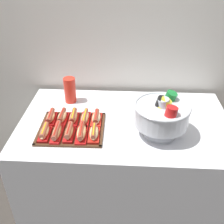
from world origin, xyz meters
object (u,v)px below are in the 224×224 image
(hot_dog_4, at_px, (93,133))
(hot_dog_5, at_px, (50,117))
(hot_dog_6, at_px, (61,117))
(cup_stack, at_px, (69,90))
(hot_dog_7, at_px, (73,117))
(punch_bowl, at_px, (161,114))
(hot_dog_2, at_px, (68,132))
(hot_dog_9, at_px, (96,118))
(hot_dog_0, at_px, (44,132))
(hot_dog_8, at_px, (84,118))
(hot_dog_3, at_px, (81,133))
(serving_tray, at_px, (71,129))
(buffet_table, at_px, (123,162))
(hot_dog_1, at_px, (56,132))

(hot_dog_4, bearing_deg, hot_dog_5, 152.29)
(hot_dog_6, bearing_deg, cup_stack, 88.70)
(hot_dog_7, bearing_deg, cup_stack, 104.58)
(punch_bowl, height_order, cup_stack, punch_bowl)
(hot_dog_2, relative_size, cup_stack, 0.81)
(hot_dog_4, height_order, hot_dog_9, same)
(hot_dog_0, relative_size, hot_dog_8, 0.89)
(hot_dog_0, relative_size, hot_dog_4, 1.03)
(hot_dog_3, xyz_separation_m, cup_stack, (-0.15, 0.43, 0.06))
(serving_tray, relative_size, hot_dog_3, 2.23)
(hot_dog_9, bearing_deg, buffet_table, 7.82)
(hot_dog_9, bearing_deg, hot_dog_1, -142.65)
(hot_dog_0, height_order, hot_dog_7, hot_dog_7)
(hot_dog_4, relative_size, hot_dog_5, 0.99)
(serving_tray, distance_m, punch_bowl, 0.57)
(hot_dog_2, bearing_deg, hot_dog_1, -178.90)
(hot_dog_5, xyz_separation_m, hot_dog_8, (0.22, 0.00, -0.00))
(hot_dog_0, bearing_deg, hot_dog_9, 29.91)
(hot_dog_4, height_order, hot_dog_7, hot_dog_7)
(hot_dog_4, height_order, hot_dog_6, same)
(hot_dog_9, bearing_deg, punch_bowl, -14.11)
(hot_dog_7, relative_size, cup_stack, 0.84)
(hot_dog_8, bearing_deg, serving_tray, -131.18)
(hot_dog_6, distance_m, hot_dog_9, 0.23)
(hot_dog_1, distance_m, hot_dog_3, 0.15)
(hot_dog_5, bearing_deg, punch_bowl, -7.74)
(punch_bowl, bearing_deg, hot_dog_9, 165.89)
(hot_dog_6, relative_size, hot_dog_8, 0.87)
(buffet_table, distance_m, hot_dog_2, 0.56)
(hot_dog_0, bearing_deg, hot_dog_5, 91.10)
(serving_tray, bearing_deg, hot_dog_4, -27.71)
(hot_dog_2, xyz_separation_m, hot_dog_8, (0.07, 0.17, -0.01))
(hot_dog_7, xyz_separation_m, cup_stack, (-0.07, 0.26, 0.06))
(serving_tray, bearing_deg, punch_bowl, -1.66)
(hot_dog_1, bearing_deg, hot_dog_5, 115.54)
(serving_tray, relative_size, hot_dog_1, 2.25)
(hot_dog_5, height_order, cup_stack, cup_stack)
(buffet_table, relative_size, hot_dog_4, 9.00)
(hot_dog_1, height_order, hot_dog_5, hot_dog_1)
(punch_bowl, distance_m, cup_stack, 0.72)
(hot_dog_0, xyz_separation_m, hot_dog_6, (0.07, 0.17, 0.00))
(buffet_table, relative_size, hot_dog_0, 8.76)
(hot_dog_1, relative_size, hot_dog_9, 1.15)
(hot_dog_1, bearing_deg, hot_dog_6, 91.10)
(hot_dog_4, distance_m, hot_dog_5, 0.34)
(serving_tray, distance_m, hot_dog_0, 0.17)
(hot_dog_7, xyz_separation_m, punch_bowl, (0.55, -0.10, 0.11))
(hot_dog_4, distance_m, hot_dog_9, 0.17)
(hot_dog_1, relative_size, punch_bowl, 0.55)
(hot_dog_0, height_order, cup_stack, cup_stack)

